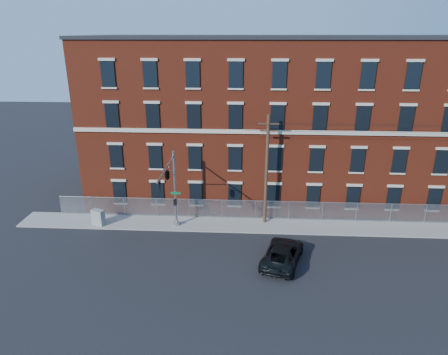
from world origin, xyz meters
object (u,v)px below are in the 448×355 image
traffic_signal_mast (169,180)px  utility_pole_near (267,168)px  pickup_truck (283,253)px  utility_cabinet (98,217)px

traffic_signal_mast → utility_pole_near: (8.00, 3.42, -0.05)m
traffic_signal_mast → pickup_truck: bearing=-19.0°
pickup_truck → utility_cabinet: bearing=-0.5°
pickup_truck → utility_cabinet: 16.98m
utility_cabinet → utility_pole_near: bearing=26.9°
traffic_signal_mast → utility_pole_near: size_ratio=0.70×
pickup_truck → utility_cabinet: size_ratio=3.82×
traffic_signal_mast → utility_cabinet: size_ratio=4.85×
utility_pole_near → pickup_truck: bearing=-80.6°
utility_pole_near → utility_cabinet: size_ratio=6.93×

